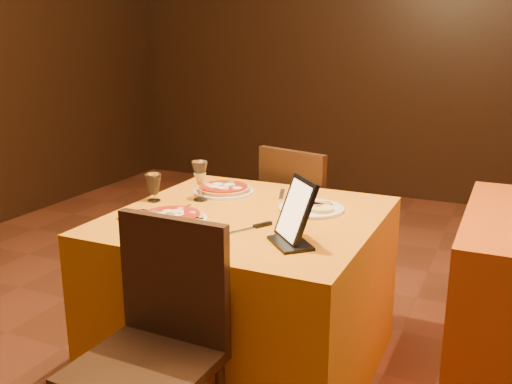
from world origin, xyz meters
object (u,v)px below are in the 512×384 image
at_px(chair_main_near, 143,367).
at_px(tablet, 296,210).
at_px(main_table, 248,294).
at_px(wine_glass, 200,181).
at_px(chair_main_far, 310,224).
at_px(pizza_near, 172,218).
at_px(water_glass, 154,188).
at_px(pizza_far, 224,190).

relative_size(chair_main_near, tablet, 3.73).
height_order(main_table, tablet, tablet).
relative_size(wine_glass, tablet, 0.78).
distance_m(main_table, chair_main_far, 0.84).
xyz_separation_m(main_table, chair_main_far, (0.00, 0.83, 0.08)).
xyz_separation_m(chair_main_near, wine_glass, (-0.29, 0.89, 0.39)).
height_order(chair_main_near, wine_glass, wine_glass).
bearing_deg(chair_main_near, pizza_near, 114.68).
bearing_deg(chair_main_far, wine_glass, 83.40).
relative_size(pizza_near, tablet, 1.20).
bearing_deg(water_glass, chair_main_far, 59.88).
distance_m(pizza_far, wine_glass, 0.18).
relative_size(wine_glass, water_glass, 1.46).
xyz_separation_m(wine_glass, water_glass, (-0.19, -0.10, -0.03)).
height_order(chair_main_far, wine_glass, wine_glass).
relative_size(pizza_far, wine_glass, 1.54).
distance_m(chair_main_far, wine_glass, 0.88).
bearing_deg(water_glass, chair_main_near, -58.47).
bearing_deg(tablet, water_glass, -149.56).
bearing_deg(chair_main_near, pizza_far, 105.27).
xyz_separation_m(chair_main_near, chair_main_far, (0.00, 1.62, 0.00)).
distance_m(chair_main_near, tablet, 0.76).
relative_size(main_table, chair_main_far, 1.21).
height_order(pizza_far, water_glass, water_glass).
distance_m(chair_main_near, wine_glass, 1.01).
xyz_separation_m(pizza_far, water_glass, (-0.23, -0.26, 0.05)).
bearing_deg(water_glass, pizza_far, 49.38).
xyz_separation_m(main_table, water_glass, (-0.48, 0.00, 0.44)).
bearing_deg(pizza_near, water_glass, 137.10).
bearing_deg(wine_glass, main_table, -19.46).
bearing_deg(main_table, pizza_near, -136.81).
xyz_separation_m(chair_main_far, wine_glass, (-0.29, -0.73, 0.39)).
xyz_separation_m(pizza_near, pizza_far, (-0.02, 0.49, -0.00)).
height_order(pizza_far, tablet, tablet).
distance_m(wine_glass, water_glass, 0.22).
height_order(chair_main_far, pizza_near, chair_main_far).
bearing_deg(wine_glass, pizza_near, -80.62).
bearing_deg(pizza_far, pizza_near, -88.01).
xyz_separation_m(water_glass, tablet, (0.79, -0.22, 0.06)).
height_order(main_table, chair_main_near, chair_main_near).
bearing_deg(pizza_near, chair_main_far, 77.25).
xyz_separation_m(pizza_near, water_glass, (-0.24, 0.23, 0.05)).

